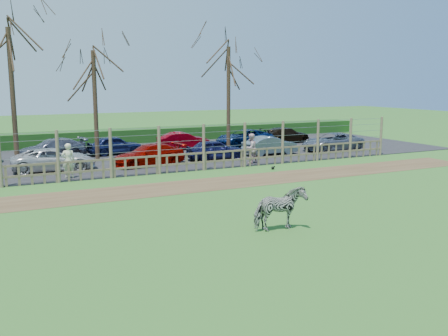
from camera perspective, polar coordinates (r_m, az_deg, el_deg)
name	(u,v)px	position (r m, az deg, el deg)	size (l,w,h in m)	color
ground	(230,209)	(18.79, 0.64, -4.71)	(120.00, 120.00, 0.00)	#568A32
dirt_strip	(185,187)	(22.79, -4.48, -2.13)	(34.00, 2.80, 0.01)	brown
asphalt	(126,157)	(32.15, -11.12, 1.26)	(44.00, 13.00, 0.04)	#232326
hedge	(101,138)	(38.84, -13.87, 3.40)	(46.00, 2.00, 1.10)	#1E4716
fence	(159,159)	(25.88, -7.39, 1.06)	(30.16, 0.16, 2.50)	brown
tree_left	(10,64)	(28.79, -23.22, 10.85)	(4.80, 4.80, 7.88)	#3D2B1E
tree_mid	(94,79)	(30.37, -14.62, 9.81)	(4.80, 4.80, 6.83)	#3D2B1E
tree_right	(229,74)	(33.85, 0.52, 10.73)	(4.80, 4.80, 7.35)	#3D2B1E
zebra	(280,209)	(16.09, 6.40, -4.66)	(0.77, 1.68, 1.42)	gray
visitor_a	(68,161)	(25.59, -17.37, 0.81)	(0.63, 0.41, 1.72)	beige
visitor_b	(251,148)	(28.94, 3.10, 2.25)	(0.84, 0.65, 1.72)	beige
crow	(273,168)	(27.25, 5.61, 0.02)	(0.23, 0.17, 0.19)	black
car_2	(54,160)	(27.91, -18.84, 0.91)	(1.99, 4.32, 1.20)	#B8B6B7
car_3	(149,155)	(28.46, -8.58, 1.49)	(1.68, 4.13, 1.20)	#8D0701
car_4	(215,150)	(30.34, -1.02, 2.12)	(1.42, 3.52, 1.20)	#141640
car_5	(270,145)	(32.47, 5.28, 2.59)	(1.27, 3.64, 1.20)	slate
car_6	(333,142)	(35.02, 12.31, 2.93)	(1.99, 4.32, 1.20)	slate
car_9	(52,148)	(32.69, -19.04, 2.14)	(1.68, 4.13, 1.20)	#4E5164
car_10	(115,145)	(33.25, -12.40, 2.57)	(1.42, 3.52, 1.20)	#141C47
car_11	(183,141)	(35.05, -4.66, 3.13)	(1.27, 3.64, 1.20)	maroon
car_12	(244,138)	(36.79, 2.34, 3.48)	(1.99, 4.32, 1.20)	#061949
car_13	(286,135)	(38.88, 7.04, 3.76)	(1.68, 4.13, 1.20)	black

